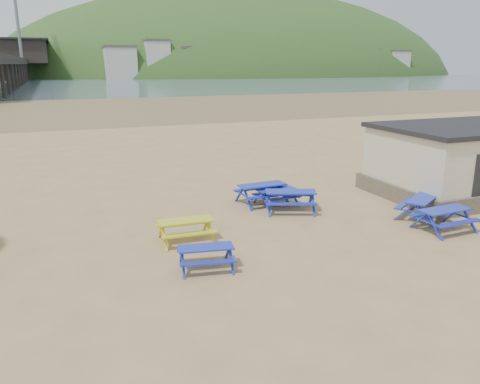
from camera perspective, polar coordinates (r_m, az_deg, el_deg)
name	(u,v)px	position (r m, az deg, el deg)	size (l,w,h in m)	color
ground	(257,228)	(17.02, 2.12, -4.47)	(400.00, 400.00, 0.00)	tan
wet_sand	(103,106)	(70.20, -16.38, 10.03)	(400.00, 400.00, 0.00)	olive
sea	(71,80)	(184.87, -19.96, 12.68)	(400.00, 400.00, 0.00)	#4A5C69
picnic_table_blue_a	(262,194)	(19.93, 2.71, -0.22)	(2.11, 1.74, 0.85)	#1D3CB3
picnic_table_blue_b	(290,201)	(18.98, 6.16, -1.10)	(2.46, 2.24, 0.84)	#1D3CB3
picnic_table_blue_c	(276,197)	(19.80, 4.43, -0.58)	(1.78, 1.49, 0.69)	#1D3CB3
picnic_table_blue_d	(206,257)	(13.76, -4.16, -7.94)	(1.80, 1.55, 0.67)	#1D3CB3
picnic_table_blue_e	(444,220)	(18.22, 23.62, -3.11)	(2.00, 1.65, 0.80)	#1D3CB3
picnic_table_blue_f	(422,208)	(19.35, 21.26, -1.82)	(2.44, 2.32, 0.80)	#1D3CB3
picnic_table_yellow	(186,231)	(15.80, -6.62, -4.70)	(1.87, 1.53, 0.76)	gold
amenity_block	(461,160)	(23.45, 25.39, 3.54)	(7.40, 5.40, 3.15)	#665B4C
pier	(16,65)	(193.24, -25.68, 13.81)	(24.00, 220.00, 39.29)	black
headland_town	(241,93)	(263.15, 0.08, 11.94)	(264.00, 144.00, 108.00)	#2D4C1E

